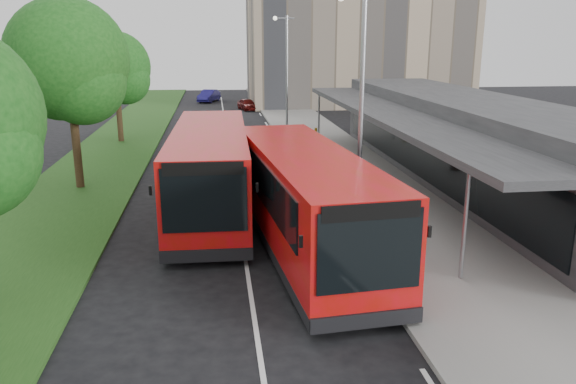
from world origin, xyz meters
The scene contains 17 objects.
ground centered at (0.00, 0.00, 0.00)m, with size 120.00×120.00×0.00m, color black.
pavement centered at (6.00, 20.00, 0.07)m, with size 5.00×80.00×0.15m, color gray.
grass_verge centered at (-7.00, 20.00, 0.05)m, with size 5.00×80.00×0.10m, color #1F4817.
lane_centre_line centered at (0.00, 15.00, 0.01)m, with size 0.12×70.00×0.01m, color silver.
kerb_dashes centered at (3.30, 19.00, 0.01)m, with size 0.12×56.00×0.01m.
office_block centered at (14.00, 42.00, 9.00)m, with size 22.00×12.00×18.00m, color tan.
station_building centered at (10.86, 8.00, 2.04)m, with size 7.70×26.00×4.00m.
tree_mid centered at (-7.01, 9.05, 5.44)m, with size 5.24×5.24×8.42m.
tree_far centered at (-7.01, 21.05, 4.61)m, with size 4.47×4.47×7.14m.
lamp_post_near centered at (4.12, 2.00, 4.72)m, with size 1.44×0.28×8.00m.
lamp_post_far centered at (4.12, 22.00, 4.72)m, with size 1.44×0.28×8.00m.
bus_main centered at (1.99, 0.07, 1.66)m, with size 3.90×11.64×3.24m.
bus_second centered at (-1.03, 4.64, 1.69)m, with size 3.26×11.70×3.29m.
litter_bin centered at (5.54, 9.83, 0.65)m, with size 0.55×0.55×0.99m, color #382117.
bollard centered at (5.51, 17.85, 0.68)m, with size 0.17×0.17×1.05m, color #D7990B.
car_near centered at (2.34, 37.45, 0.55)m, with size 1.31×3.25×1.11m, color #570E0C.
car_far centered at (-1.37, 45.26, 0.65)m, with size 1.38×3.97×1.31m, color navy.
Camera 1 is at (-0.79, -16.82, 6.63)m, focal length 35.00 mm.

